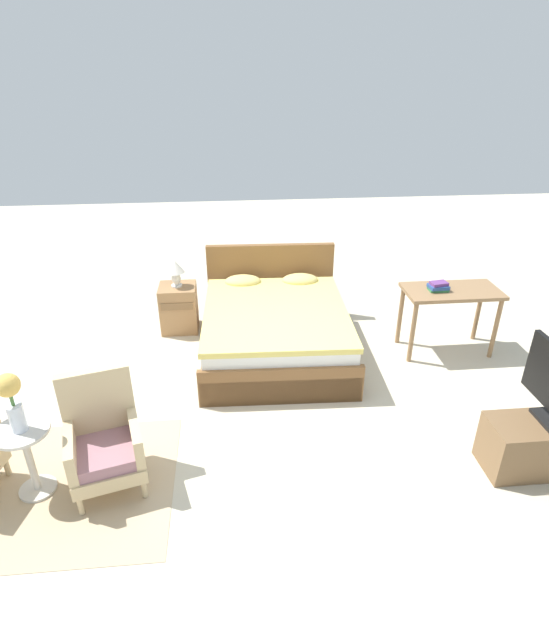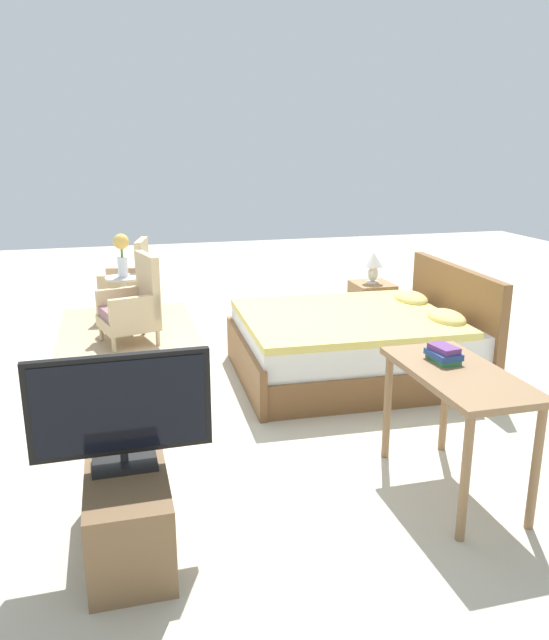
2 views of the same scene
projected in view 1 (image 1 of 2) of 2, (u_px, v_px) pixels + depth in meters
name	position (u px, v px, depth m)	size (l,w,h in m)	color
ground_plane	(269.00, 401.00, 4.91)	(16.00, 16.00, 0.00)	beige
floor_rug	(39.00, 488.00, 3.91)	(2.10, 1.50, 0.01)	tan
bed	(275.00, 327.00, 5.66)	(1.66, 2.07, 0.96)	brown
armchair_by_window_right	(104.00, 442.00, 3.83)	(0.66, 0.66, 0.92)	#CCB284
side_table	(28.00, 453.00, 3.72)	(0.40, 0.40, 0.60)	beige
flower_vase	(11.00, 397.00, 3.49)	(0.17, 0.17, 0.48)	silver
nightstand	(179.00, 308.00, 6.11)	(0.44, 0.41, 0.58)	#997047
table_lamp	(175.00, 269.00, 5.88)	(0.22, 0.22, 0.33)	silver
tv_stand	(545.00, 445.00, 4.03)	(0.96, 0.40, 0.45)	brown
vanity_desk	(451.00, 299.00, 5.50)	(1.04, 0.52, 0.76)	#8E6B47
book_stack	(438.00, 287.00, 5.41)	(0.21, 0.16, 0.10)	#337A47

